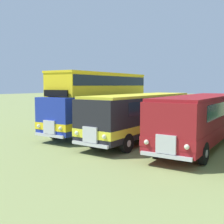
% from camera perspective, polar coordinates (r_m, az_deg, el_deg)
% --- Properties ---
extents(bus_first_in_row, '(2.75, 10.54, 4.49)m').
position_cam_1_polar(bus_first_in_row, '(20.97, -2.37, 2.45)').
color(bus_first_in_row, '#1E339E').
rests_on(bus_first_in_row, ground).
extents(bus_second_in_row, '(2.82, 10.67, 2.99)m').
position_cam_1_polar(bus_second_in_row, '(18.41, 6.09, -0.24)').
color(bus_second_in_row, black).
rests_on(bus_second_in_row, ground).
extents(bus_third_in_row, '(2.78, 10.90, 2.99)m').
position_cam_1_polar(bus_third_in_row, '(17.07, 17.73, -0.92)').
color(bus_third_in_row, maroon).
rests_on(bus_third_in_row, ground).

